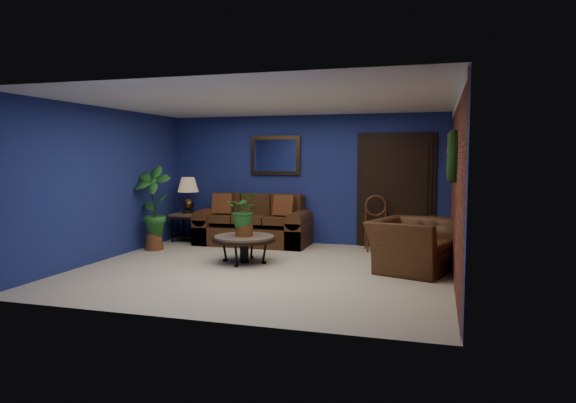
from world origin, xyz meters
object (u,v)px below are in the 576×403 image
(sofa, at_px, (254,228))
(armchair, at_px, (412,245))
(table_lamp, at_px, (188,191))
(coffee_table, at_px, (244,239))
(side_chair, at_px, (376,219))
(end_table, at_px, (189,220))

(sofa, height_order, armchair, sofa)
(table_lamp, bearing_deg, coffee_table, -42.30)
(table_lamp, distance_m, armchair, 4.76)
(coffee_table, relative_size, table_lamp, 1.45)
(sofa, distance_m, side_chair, 2.36)
(sofa, bearing_deg, armchair, -27.43)
(end_table, bearing_deg, coffee_table, -42.30)
(sofa, height_order, side_chair, side_chair)
(end_table, distance_m, side_chair, 3.74)
(coffee_table, bearing_deg, sofa, 104.76)
(coffee_table, bearing_deg, end_table, 137.70)
(coffee_table, xyz_separation_m, end_table, (-1.85, 1.68, 0.05))
(coffee_table, relative_size, armchair, 0.85)
(end_table, height_order, armchair, armchair)
(sofa, bearing_deg, table_lamp, -178.71)
(table_lamp, relative_size, side_chair, 0.70)
(coffee_table, distance_m, table_lamp, 2.58)
(armchair, bearing_deg, coffee_table, 111.38)
(sofa, relative_size, table_lamp, 3.10)
(sofa, relative_size, armchair, 1.82)
(sofa, xyz_separation_m, armchair, (3.05, -1.59, 0.07))
(end_table, bearing_deg, table_lamp, -45.00)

